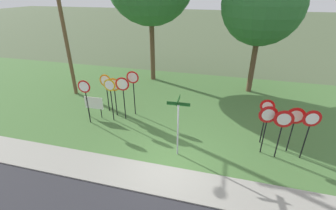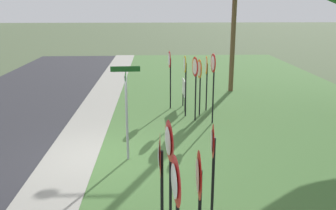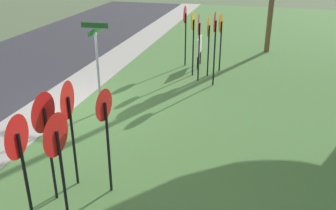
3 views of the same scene
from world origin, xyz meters
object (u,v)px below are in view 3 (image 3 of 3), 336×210
stop_sign_far_left (221,30)px  street_name_post (97,60)px  yield_sign_far_right (105,118)px  stop_sign_near_left (193,31)px  stop_sign_center_tall (199,33)px  stop_sign_near_right (185,23)px  stop_sign_far_right (208,33)px  yield_sign_far_left (19,150)px  yield_sign_near_left (44,122)px  yield_sign_near_right (57,145)px  yield_sign_center (68,110)px  stop_sign_far_center (215,33)px  notice_board (199,47)px

stop_sign_far_left → street_name_post: 5.74m
stop_sign_far_left → yield_sign_far_right: bearing=-4.1°
stop_sign_near_left → stop_sign_center_tall: (0.58, 0.33, 0.05)m
stop_sign_near_right → yield_sign_far_right: 8.96m
stop_sign_far_right → yield_sign_far_left: 9.60m
stop_sign_far_left → yield_sign_near_left: size_ratio=1.00×
yield_sign_near_right → stop_sign_center_tall: bearing=175.1°
stop_sign_far_right → stop_sign_center_tall: size_ratio=0.92×
yield_sign_far_left → stop_sign_far_right: bearing=163.6°
stop_sign_far_right → yield_sign_near_right: 9.07m
yield_sign_near_right → stop_sign_far_left: bearing=172.3°
stop_sign_center_tall → yield_sign_center: stop_sign_center_tall is taller
stop_sign_far_center → yield_sign_near_right: 8.15m
yield_sign_far_left → yield_sign_near_left: bearing=-176.5°
yield_sign_far_right → yield_sign_center: yield_sign_center is taller
stop_sign_far_left → yield_sign_near_left: (9.11, -2.10, 0.04)m
stop_sign_near_right → yield_sign_near_right: 10.07m
stop_sign_near_right → yield_sign_far_right: size_ratio=1.09×
yield_sign_near_right → yield_sign_far_left: bearing=-37.6°
yield_sign_far_left → yield_sign_center: bearing=173.7°
stop_sign_near_right → stop_sign_far_right: stop_sign_near_right is taller
yield_sign_far_left → notice_board: bearing=167.3°
yield_sign_near_left → street_name_post: (-4.20, -0.87, -0.08)m
stop_sign_near_left → stop_sign_center_tall: stop_sign_center_tall is taller
yield_sign_center → notice_board: 9.02m
stop_sign_far_left → yield_sign_center: bearing=-9.4°
stop_sign_near_left → stop_sign_far_center: (0.92, 0.95, 0.16)m
yield_sign_near_right → stop_sign_far_center: bearing=170.5°
stop_sign_far_center → stop_sign_far_right: bearing=-163.4°
stop_sign_far_right → stop_sign_near_right: bearing=-138.7°
stop_sign_far_left → stop_sign_far_center: bearing=3.4°
yield_sign_near_left → yield_sign_far_right: yield_sign_near_left is taller
yield_sign_center → notice_board: bearing=164.2°
stop_sign_far_center → yield_sign_far_left: 8.69m
yield_sign_center → stop_sign_far_center: bearing=155.0°
stop_sign_center_tall → yield_sign_near_right: stop_sign_center_tall is taller
stop_sign_far_right → notice_board: 1.46m
stop_sign_near_right → yield_sign_center: bearing=-6.4°
stop_sign_far_center → yield_sign_near_right: size_ratio=1.19×
yield_sign_far_left → yield_sign_far_right: (-1.60, 0.78, -0.08)m
yield_sign_near_left → yield_sign_far_left: 1.09m
stop_sign_near_left → stop_sign_far_left: (-0.77, 0.95, -0.08)m
notice_board → stop_sign_far_right: bearing=23.6°
stop_sign_near_left → stop_sign_near_right: 1.28m
yield_sign_center → stop_sign_center_tall: bearing=160.5°
stop_sign_far_left → notice_board: 1.29m
yield_sign_far_right → stop_sign_far_left: bearing=177.9°
street_name_post → notice_board: bearing=155.6°
stop_sign_far_right → yield_sign_near_left: bearing=-17.0°
stop_sign_near_left → yield_sign_far_right: size_ratio=1.07×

